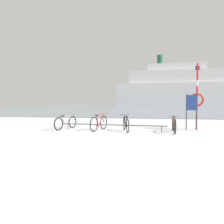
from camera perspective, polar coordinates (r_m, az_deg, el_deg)
ground at (r=61.09m, az=7.47°, el=1.33°), size 80.00×132.00×0.08m
bike_rack at (r=9.45m, az=0.04°, el=-3.83°), size 5.15×0.38×0.31m
bicycle_0 at (r=10.28m, az=-13.31°, el=-2.99°), size 0.64×1.67×0.75m
bicycle_1 at (r=9.48m, az=-3.78°, el=-3.21°), size 0.59×1.61×0.82m
bicycle_2 at (r=9.24m, az=4.08°, el=-3.49°), size 0.55×1.63×0.77m
bicycle_3 at (r=9.33m, az=17.67°, el=-3.57°), size 0.46×1.63×0.77m
info_sign at (r=10.30m, az=22.26°, el=1.64°), size 0.55×0.11×1.78m
rescue_post at (r=10.67m, az=23.58°, el=3.81°), size 0.69×0.11×3.33m
ferry_ship at (r=79.36m, az=18.44°, el=6.36°), size 46.28×13.16×19.85m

